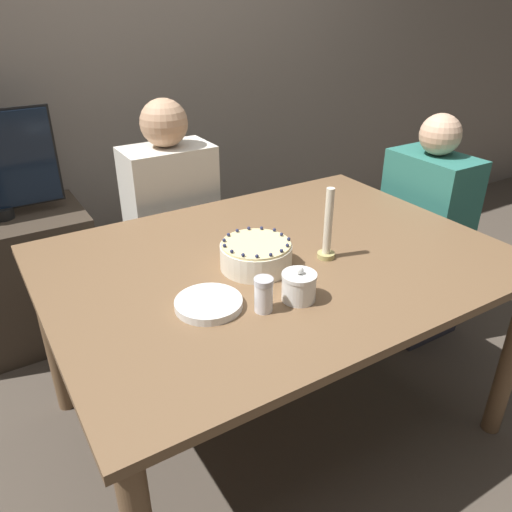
# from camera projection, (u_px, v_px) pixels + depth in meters

# --- Properties ---
(ground_plane) EXTENTS (12.00, 12.00, 0.00)m
(ground_plane) POSITION_uv_depth(u_px,v_px,m) (273.00, 416.00, 2.10)
(ground_plane) COLOR #4C4238
(wall_behind) EXTENTS (8.00, 0.05, 2.60)m
(wall_behind) POSITION_uv_depth(u_px,v_px,m) (127.00, 54.00, 2.55)
(wall_behind) COLOR slate
(wall_behind) RESTS_ON ground_plane
(dining_table) EXTENTS (1.56, 1.16, 0.76)m
(dining_table) POSITION_uv_depth(u_px,v_px,m) (276.00, 280.00, 1.79)
(dining_table) COLOR brown
(dining_table) RESTS_ON ground_plane
(cake) EXTENTS (0.24, 0.24, 0.10)m
(cake) POSITION_uv_depth(u_px,v_px,m) (256.00, 255.00, 1.66)
(cake) COLOR #EFE5CC
(cake) RESTS_ON dining_table
(sugar_bowl) EXTENTS (0.10, 0.10, 0.11)m
(sugar_bowl) POSITION_uv_depth(u_px,v_px,m) (299.00, 286.00, 1.48)
(sugar_bowl) COLOR white
(sugar_bowl) RESTS_ON dining_table
(sugar_shaker) EXTENTS (0.06, 0.06, 0.11)m
(sugar_shaker) POSITION_uv_depth(u_px,v_px,m) (264.00, 294.00, 1.42)
(sugar_shaker) COLOR white
(sugar_shaker) RESTS_ON dining_table
(plate_stack) EXTENTS (0.20, 0.20, 0.02)m
(plate_stack) POSITION_uv_depth(u_px,v_px,m) (209.00, 304.00, 1.45)
(plate_stack) COLOR white
(plate_stack) RESTS_ON dining_table
(candle) EXTENTS (0.06, 0.06, 0.25)m
(candle) POSITION_uv_depth(u_px,v_px,m) (328.00, 231.00, 1.69)
(candle) COLOR tan
(candle) RESTS_ON dining_table
(person_man_blue_shirt) EXTENTS (0.40, 0.34, 1.18)m
(person_man_blue_shirt) POSITION_uv_depth(u_px,v_px,m) (174.00, 241.00, 2.41)
(person_man_blue_shirt) COLOR #2D2D38
(person_man_blue_shirt) RESTS_ON ground_plane
(person_woman_floral) EXTENTS (0.34, 0.40, 1.11)m
(person_woman_floral) POSITION_uv_depth(u_px,v_px,m) (421.00, 244.00, 2.46)
(person_woman_floral) COLOR #2D2D38
(person_woman_floral) RESTS_ON ground_plane
(side_cabinet) EXTENTS (0.69, 0.47, 0.66)m
(side_cabinet) POSITION_uv_depth(u_px,v_px,m) (20.00, 281.00, 2.44)
(side_cabinet) COLOR #382D23
(side_cabinet) RESTS_ON ground_plane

